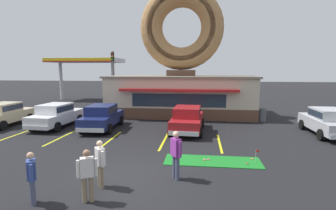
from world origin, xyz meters
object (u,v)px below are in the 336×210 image
Objects in this scene: golf_ball at (204,159)px; pedestrian_clipboard_woman at (87,173)px; car_navy at (102,116)px; car_red at (187,118)px; car_white at (56,114)px; traffic_light_pole at (113,71)px; trash_bin at (262,115)px; pedestrian_hooded_kid at (176,153)px; car_silver at (327,121)px; pedestrian_blue_sweater_man at (100,162)px; putting_flag_pin at (257,153)px; car_champagne at (4,113)px; pedestrian_leather_jacket_man at (32,176)px.

golf_ball is 0.03× the size of pedestrian_clipboard_woman.
car_red is at bearing -1.31° from car_navy.
car_white is 10.89m from traffic_light_pole.
golf_ball is 0.01× the size of car_red.
pedestrian_hooded_kid is at bearing -115.77° from trash_bin.
car_silver is 13.63m from pedestrian_blue_sweater_man.
car_red reaches higher than putting_flag_pin.
pedestrian_blue_sweater_man reaches higher than trash_bin.
pedestrian_clipboard_woman is (3.15, -9.29, 0.00)m from car_navy.
pedestrian_hooded_kid is (-8.33, -7.44, 0.10)m from car_silver.
car_champagne is at bearing 179.02° from car_navy.
trash_bin is (7.88, 13.26, -0.38)m from pedestrian_clipboard_woman.
car_champagne is at bearing -179.26° from car_white.
pedestrian_blue_sweater_man is 1.00× the size of pedestrian_clipboard_woman.
pedestrian_clipboard_woman is at bearing -42.51° from car_champagne.
car_navy is 4.75× the size of trash_bin.
car_navy reaches higher than pedestrian_leather_jacket_man.
pedestrian_hooded_kid is (-0.03, -7.21, 0.10)m from car_red.
golf_ball is at bearing -59.33° from traffic_light_pole.
pedestrian_blue_sweater_man is at bearing -52.66° from car_white.
pedestrian_blue_sweater_man is at bearing 89.80° from pedestrian_clipboard_woman.
car_red and car_champagne have the same top height.
car_champagne reaches higher than pedestrian_blue_sweater_man.
trash_bin is at bearing 19.82° from car_navy.
pedestrian_leather_jacket_man is 1.57m from pedestrian_clipboard_woman.
traffic_light_pole reaches higher than pedestrian_clipboard_woman.
putting_flag_pin is 10.26m from car_navy.
car_silver is 2.87× the size of pedestrian_clipboard_woman.
traffic_light_pole is (-16.71, 10.58, 2.84)m from car_silver.
pedestrian_leather_jacket_man is at bearing -150.45° from pedestrian_hooded_kid.
car_silver reaches higher than trash_bin.
putting_flag_pin is at bearing -58.68° from car_red.
car_silver is 2.87× the size of pedestrian_blue_sweater_man.
putting_flag_pin is 0.56× the size of trash_bin.
car_navy is 3.31m from car_white.
car_red is at bearing 73.39° from pedestrian_blue_sweater_man.
putting_flag_pin is (2.16, -0.14, 0.39)m from golf_ball.
pedestrian_clipboard_woman is (-0.00, -0.99, 0.00)m from pedestrian_blue_sweater_man.
pedestrian_clipboard_woman is (-2.41, -1.95, -0.10)m from pedestrian_hooded_kid.
trash_bin is (-2.87, 3.88, -0.37)m from car_silver.
pedestrian_hooded_kid is at bearing -40.26° from car_white.
putting_flag_pin is at bearing -18.95° from car_champagne.
car_navy is (7.11, -0.12, 0.00)m from car_champagne.
pedestrian_hooded_kid reaches higher than car_white.
car_white reaches higher than trash_bin.
trash_bin is at bearing 37.04° from car_red.
pedestrian_hooded_kid reaches higher than pedestrian_leather_jacket_man.
car_navy is 2.99× the size of pedestrian_leather_jacket_man.
car_navy is 0.80× the size of traffic_light_pole.
car_champagne is 13.93m from pedestrian_clipboard_woman.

